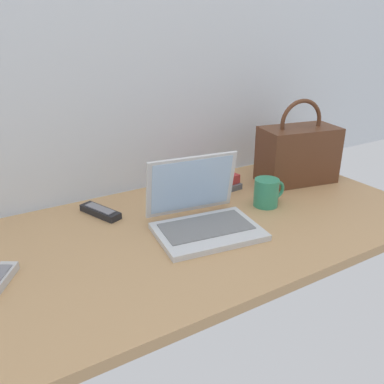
{
  "coord_description": "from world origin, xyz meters",
  "views": [
    {
      "loc": [
        -0.57,
        -0.97,
        0.62
      ],
      "look_at": [
        0.02,
        0.0,
        0.15
      ],
      "focal_mm": 37.85,
      "sensor_mm": 36.0,
      "label": 1
    }
  ],
  "objects_px": {
    "laptop": "(202,215)",
    "remote_control_near": "(100,212)",
    "coffee_mug": "(267,192)",
    "handbag": "(298,153)",
    "book_stack": "(211,183)"
  },
  "relations": [
    {
      "from": "laptop",
      "to": "remote_control_near",
      "type": "distance_m",
      "value": 0.35
    },
    {
      "from": "coffee_mug",
      "to": "remote_control_near",
      "type": "height_order",
      "value": "coffee_mug"
    },
    {
      "from": "remote_control_near",
      "to": "handbag",
      "type": "xyz_separation_m",
      "value": [
        0.79,
        -0.1,
        0.1
      ]
    },
    {
      "from": "book_stack",
      "to": "coffee_mug",
      "type": "bearing_deg",
      "value": -68.81
    },
    {
      "from": "laptop",
      "to": "book_stack",
      "type": "height_order",
      "value": "laptop"
    },
    {
      "from": "coffee_mug",
      "to": "handbag",
      "type": "distance_m",
      "value": 0.3
    },
    {
      "from": "laptop",
      "to": "handbag",
      "type": "relative_size",
      "value": 1.03
    },
    {
      "from": "handbag",
      "to": "coffee_mug",
      "type": "bearing_deg",
      "value": -154.48
    },
    {
      "from": "remote_control_near",
      "to": "book_stack",
      "type": "relative_size",
      "value": 0.78
    },
    {
      "from": "coffee_mug",
      "to": "handbag",
      "type": "xyz_separation_m",
      "value": [
        0.26,
        0.12,
        0.07
      ]
    },
    {
      "from": "coffee_mug",
      "to": "handbag",
      "type": "bearing_deg",
      "value": 25.52
    },
    {
      "from": "handbag",
      "to": "book_stack",
      "type": "distance_m",
      "value": 0.37
    },
    {
      "from": "book_stack",
      "to": "laptop",
      "type": "bearing_deg",
      "value": -128.57
    },
    {
      "from": "laptop",
      "to": "remote_control_near",
      "type": "xyz_separation_m",
      "value": [
        -0.24,
        0.26,
        -0.03
      ]
    },
    {
      "from": "coffee_mug",
      "to": "laptop",
      "type": "bearing_deg",
      "value": -174.39
    }
  ]
}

